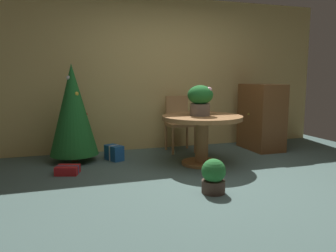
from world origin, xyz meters
TOP-DOWN VIEW (x-y plane):
  - ground_plane at (0.00, 0.00)m, footprint 6.60×6.60m
  - back_wall_panel at (0.00, 2.20)m, footprint 6.00×0.10m
  - round_dining_table at (0.14, 0.86)m, footprint 1.14×1.14m
  - flower_vase at (0.11, 0.88)m, footprint 0.36×0.36m
  - wooden_chair_far at (0.14, 1.83)m, footprint 0.44×0.42m
  - holiday_tree at (-1.60, 1.60)m, footprint 0.71×0.71m
  - gift_box_blue at (-1.03, 1.50)m, footprint 0.28×0.34m
  - gift_box_red at (-1.73, 0.95)m, footprint 0.34×0.31m
  - wooden_cabinet at (1.54, 1.50)m, footprint 0.52×0.80m
  - potted_plant at (-0.23, -0.29)m, footprint 0.27×0.27m

SIDE VIEW (x-z plane):
  - ground_plane at x=0.00m, z-range 0.00..0.00m
  - gift_box_red at x=-1.73m, z-range 0.00..0.11m
  - gift_box_blue at x=-1.03m, z-range 0.00..0.23m
  - potted_plant at x=-0.23m, z-range 0.00..0.38m
  - wooden_chair_far at x=0.14m, z-range 0.06..0.99m
  - round_dining_table at x=0.14m, z-range 0.18..0.89m
  - wooden_cabinet at x=1.54m, z-range 0.00..1.13m
  - holiday_tree at x=-1.60m, z-range 0.05..1.50m
  - flower_vase at x=0.11m, z-range 0.73..1.16m
  - back_wall_panel at x=0.00m, z-range 0.00..2.60m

